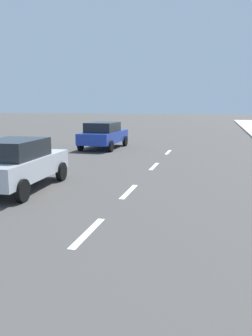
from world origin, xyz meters
name	(u,v)px	position (x,y,z in m)	size (l,w,h in m)	color
ground_plane	(164,156)	(0.00, 20.00, 0.00)	(160.00, 160.00, 0.00)	#423F3D
lane_stripe_2	(88,232)	(0.00, 8.74, 0.00)	(0.16, 1.80, 0.01)	white
lane_stripe_3	(129,191)	(0.00, 12.32, 0.00)	(0.16, 1.80, 0.01)	white
lane_stripe_4	(154,166)	(0.00, 16.89, 0.00)	(0.16, 1.80, 0.01)	white
lane_stripe_5	(168,152)	(0.00, 21.54, 0.00)	(0.16, 1.80, 0.01)	white
parked_car_silver	(17,163)	(-3.45, 11.79, 0.84)	(2.06, 4.19, 1.57)	#B7BABF
parked_car_blue	(104,134)	(-4.01, 22.33, 0.84)	(2.09, 4.36, 1.57)	#1E389E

